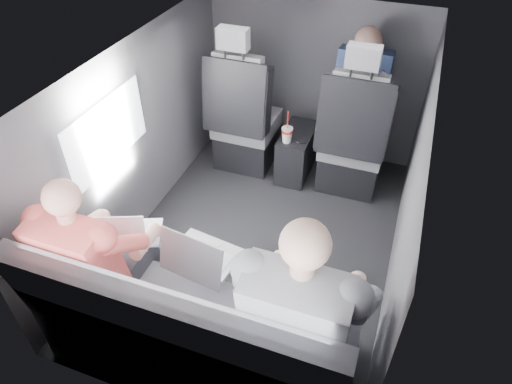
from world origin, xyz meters
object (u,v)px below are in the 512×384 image
(passenger_rear_left, at_px, (100,257))
(passenger_rear_right, at_px, (303,313))
(rear_bench, at_px, (193,338))
(laptop_white, at_px, (128,233))
(passenger_front_right, at_px, (361,89))
(laptop_silver, at_px, (200,256))
(front_seat_left, at_px, (244,125))
(center_console, at_px, (297,153))
(laptop_black, at_px, (309,290))
(soda_cup, at_px, (287,134))
(front_seat_right, at_px, (352,145))

(passenger_rear_left, xyz_separation_m, passenger_rear_right, (1.08, -0.00, 0.04))
(rear_bench, relative_size, laptop_white, 4.32)
(rear_bench, height_order, passenger_front_right, passenger_front_right)
(laptop_silver, height_order, passenger_rear_left, passenger_rear_left)
(front_seat_left, distance_m, center_console, 0.49)
(passenger_rear_left, bearing_deg, laptop_black, 8.22)
(front_seat_left, bearing_deg, center_console, 5.07)
(front_seat_left, distance_m, laptop_black, 1.93)
(laptop_white, bearing_deg, center_console, 73.42)
(soda_cup, relative_size, passenger_front_right, 0.34)
(laptop_black, relative_size, passenger_rear_right, 0.25)
(center_console, xyz_separation_m, laptop_white, (-0.49, -1.66, 0.43))
(rear_bench, bearing_deg, front_seat_left, 103.31)
(soda_cup, distance_m, passenger_rear_left, 1.76)
(laptop_black, bearing_deg, passenger_rear_left, -171.78)
(rear_bench, relative_size, laptop_black, 4.97)
(soda_cup, distance_m, passenger_rear_right, 1.79)
(soda_cup, xyz_separation_m, passenger_front_right, (0.46, 0.38, 0.28))
(front_seat_right, xyz_separation_m, laptop_silver, (-0.50, -1.64, 0.23))
(laptop_white, relative_size, passenger_rear_right, 0.29)
(center_console, bearing_deg, laptop_white, -106.58)
(front_seat_left, xyz_separation_m, soda_cup, (0.40, -0.12, 0.07))
(soda_cup, xyz_separation_m, passenger_rear_left, (-0.50, -1.68, 0.15))
(passenger_rear_left, bearing_deg, front_seat_left, 86.95)
(laptop_black, bearing_deg, laptop_white, 178.11)
(soda_cup, distance_m, passenger_front_right, 0.66)
(front_seat_right, xyz_separation_m, passenger_rear_left, (-1.00, -1.81, 0.21))
(front_seat_left, bearing_deg, rear_bench, -76.69)
(front_seat_left, height_order, passenger_rear_left, front_seat_left)
(front_seat_left, height_order, passenger_rear_right, passenger_rear_right)
(passenger_rear_right, bearing_deg, passenger_front_right, 93.27)
(front_seat_left, height_order, rear_bench, front_seat_left)
(front_seat_right, bearing_deg, laptop_black, -87.34)
(front_seat_left, relative_size, passenger_rear_right, 0.98)
(center_console, bearing_deg, passenger_rear_left, -106.48)
(center_console, bearing_deg, laptop_silver, -91.86)
(front_seat_right, bearing_deg, passenger_rear_right, -87.26)
(passenger_rear_left, bearing_deg, laptop_white, 74.36)
(laptop_silver, distance_m, passenger_rear_right, 0.62)
(front_seat_right, relative_size, laptop_black, 3.93)
(center_console, distance_m, passenger_front_right, 0.72)
(laptop_white, height_order, passenger_front_right, passenger_front_right)
(soda_cup, bearing_deg, center_console, 74.34)
(rear_bench, distance_m, passenger_rear_left, 0.63)
(rear_bench, bearing_deg, front_seat_right, 76.69)
(laptop_black, bearing_deg, center_console, 107.30)
(passenger_front_right, bearing_deg, laptop_white, -115.93)
(rear_bench, xyz_separation_m, laptop_black, (0.53, 0.25, 0.32))
(rear_bench, bearing_deg, passenger_rear_left, 170.05)
(front_seat_left, relative_size, rear_bench, 0.79)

